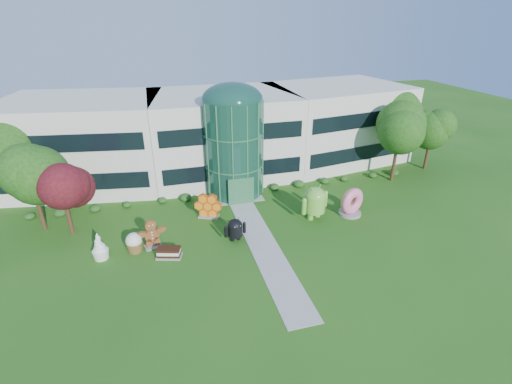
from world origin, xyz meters
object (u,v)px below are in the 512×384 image
object	(u,v)px
donut	(351,201)
gingerbread	(152,234)
android_green	(315,200)
android_black	(235,228)

from	to	relation	value
donut	gingerbread	distance (m)	18.26
android_green	donut	xyz separation A→B (m)	(3.58, -0.31, -0.43)
android_black	donut	xyz separation A→B (m)	(11.51, 1.41, 0.24)
android_green	android_black	world-z (taller)	android_green
android_green	donut	world-z (taller)	android_green
donut	gingerbread	xyz separation A→B (m)	(-18.25, -0.58, -0.13)
android_black	donut	bearing A→B (deg)	-2.42
gingerbread	android_green	bearing A→B (deg)	-10.54
android_black	gingerbread	distance (m)	6.80
android_green	gingerbread	xyz separation A→B (m)	(-14.68, -0.89, -0.56)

